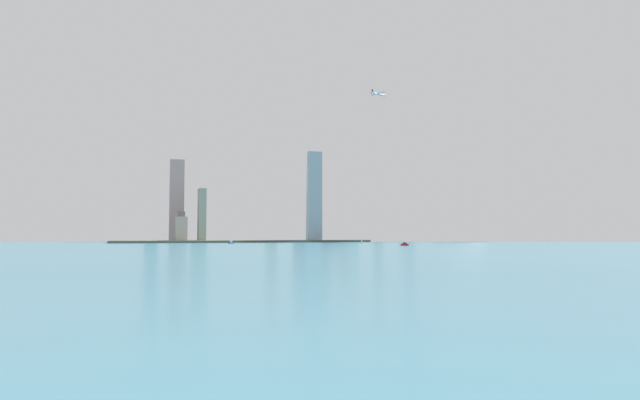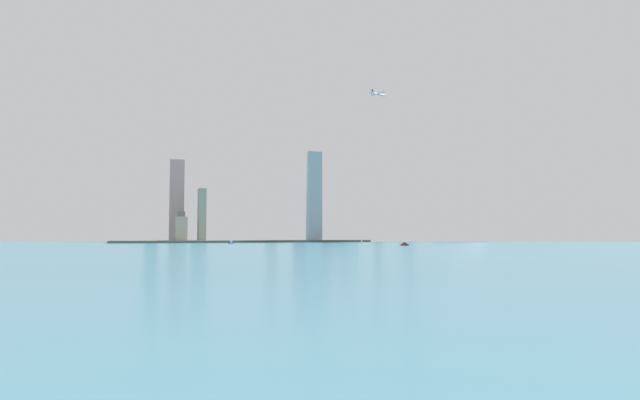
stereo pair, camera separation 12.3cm
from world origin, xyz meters
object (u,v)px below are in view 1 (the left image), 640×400
skyscraper_3 (321,213)px  skyscraper_7 (177,201)px  skyscraper_10 (202,215)px  skyscraper_5 (335,225)px  boat_0 (405,244)px  skyscraper_9 (378,196)px  skyscraper_0 (299,210)px  skyscraper_2 (199,199)px  skyscraper_4 (314,197)px  stadium_dome (461,236)px  skyscraper_12 (272,207)px  observation_tower (411,144)px  skyscraper_13 (351,223)px  boat_2 (231,242)px  airplane (378,94)px  skyscraper_11 (152,195)px  skyscraper_6 (349,217)px  boat_1 (362,242)px  skyscraper_8 (405,228)px  skyscraper_1 (181,229)px

skyscraper_3 → skyscraper_7: (-270.75, -23.48, 17.32)m
skyscraper_3 → skyscraper_10: skyscraper_3 is taller
skyscraper_5 → skyscraper_10: 252.65m
skyscraper_10 → boat_0: 392.77m
skyscraper_3 → skyscraper_9: 114.88m
skyscraper_0 → skyscraper_5: (65.43, -16.49, -27.42)m
skyscraper_0 → skyscraper_10: 191.89m
skyscraper_2 → skyscraper_4: (190.04, -83.08, 2.75)m
skyscraper_5 → skyscraper_9: size_ratio=0.35×
stadium_dome → skyscraper_12: skyscraper_12 is taller
observation_tower → skyscraper_10: size_ratio=4.15×
stadium_dome → skyscraper_9: bearing=162.5°
skyscraper_13 → boat_2: skyscraper_13 is taller
airplane → skyscraper_0: bearing=107.3°
skyscraper_11 → skyscraper_13: skyscraper_11 is taller
skyscraper_10 → skyscraper_5: bearing=8.0°
skyscraper_6 → boat_2: bearing=-143.5°
boat_1 → skyscraper_13: bearing=3.3°
skyscraper_2 → skyscraper_4: size_ratio=0.85×
skyscraper_4 → boat_2: skyscraper_4 is taller
skyscraper_4 → boat_2: 200.21m
skyscraper_0 → skyscraper_11: (-265.41, 35.97, 25.82)m
boat_1 → skyscraper_3: bearing=15.7°
skyscraper_12 → skyscraper_11: bearing=167.8°
observation_tower → skyscraper_8: bearing=77.2°
skyscraper_1 → boat_0: skyscraper_1 is taller
boat_1 → skyscraper_12: bearing=41.0°
skyscraper_6 → skyscraper_8: bearing=-7.6°
skyscraper_2 → skyscraper_1: bearing=-114.5°
boat_0 → skyscraper_1: bearing=-43.4°
skyscraper_3 → airplane: bearing=-70.1°
skyscraper_4 → skyscraper_7: (-229.36, 72.28, -7.06)m
skyscraper_2 → airplane: (287.54, -142.43, 177.06)m
observation_tower → skyscraper_7: (-426.71, 48.87, -112.31)m
stadium_dome → skyscraper_0: skyscraper_0 is taller
skyscraper_3 → airplane: (56.11, -155.12, 198.70)m
skyscraper_4 → skyscraper_12: skyscraper_4 is taller
observation_tower → skyscraper_3: 215.32m
skyscraper_11 → skyscraper_8: bearing=-4.4°
skyscraper_1 → skyscraper_9: size_ratio=0.29×
observation_tower → skyscraper_13: observation_tower is taller
skyscraper_6 → skyscraper_11: 371.97m
skyscraper_9 → skyscraper_10: (-330.39, -19.47, -40.01)m
skyscraper_10 → boat_2: skyscraper_10 is taller
skyscraper_8 → skyscraper_11: bearing=175.6°
boat_1 → skyscraper_6: bearing=2.4°
stadium_dome → skyscraper_8: skyscraper_8 is taller
observation_tower → skyscraper_1: size_ratio=7.40×
stadium_dome → skyscraper_4: 296.14m
skyscraper_8 → skyscraper_13: size_ratio=0.79×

